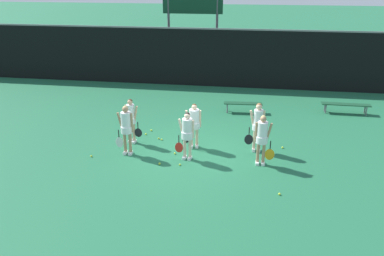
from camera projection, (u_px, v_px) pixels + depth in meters
name	position (u px, v px, depth m)	size (l,w,h in m)	color
ground_plane	(193.00, 152.00, 13.32)	(140.00, 140.00, 0.00)	#216642
fence_windscreen	(216.00, 58.00, 20.44)	(60.00, 0.08, 3.20)	black
scoreboard	(193.00, 10.00, 21.07)	(3.41, 0.15, 5.15)	#515156
bench_courtside	(243.00, 104.00, 16.95)	(1.74, 0.47, 0.46)	#19472D
bench_far	(346.00, 105.00, 16.84)	(2.13, 0.38, 0.45)	#19472D
player_0	(126.00, 126.00, 12.77)	(0.67, 0.40, 1.78)	tan
player_1	(187.00, 132.00, 12.44)	(0.67, 0.40, 1.68)	beige
player_2	(262.00, 136.00, 12.08)	(0.68, 0.39, 1.72)	tan
player_3	(131.00, 118.00, 13.69)	(0.62, 0.34, 1.70)	tan
player_4	(194.00, 122.00, 13.32)	(0.69, 0.41, 1.66)	beige
player_5	(258.00, 123.00, 12.99)	(0.67, 0.37, 1.79)	beige
tennis_ball_0	(175.00, 153.00, 13.13)	(0.07, 0.07, 0.07)	#CCE033
tennis_ball_1	(146.00, 134.00, 14.70)	(0.07, 0.07, 0.07)	#CCE033
tennis_ball_2	(160.00, 164.00, 12.40)	(0.07, 0.07, 0.07)	#CCE033
tennis_ball_3	(283.00, 148.00, 13.56)	(0.07, 0.07, 0.07)	#CCE033
tennis_ball_4	(180.00, 165.00, 12.35)	(0.07, 0.07, 0.07)	#CCE033
tennis_ball_5	(159.00, 138.00, 14.32)	(0.07, 0.07, 0.07)	#CCE033
tennis_ball_6	(162.00, 139.00, 14.22)	(0.06, 0.06, 0.06)	#CCE033
tennis_ball_7	(151.00, 130.00, 15.05)	(0.07, 0.07, 0.07)	#CCE033
tennis_ball_8	(279.00, 194.00, 10.70)	(0.07, 0.07, 0.07)	#CCE033
tennis_ball_9	(91.00, 156.00, 12.93)	(0.07, 0.07, 0.07)	#CCE033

